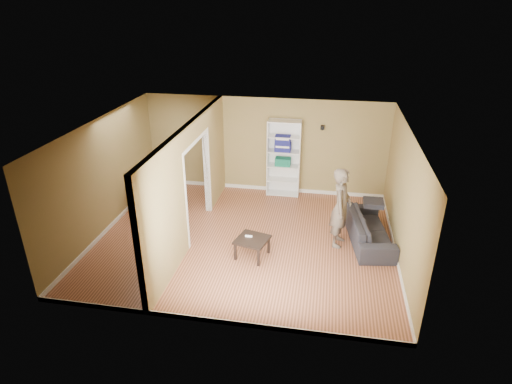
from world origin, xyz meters
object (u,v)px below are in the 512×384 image
person (342,201)px  bookshelf (284,158)px  chair_left (130,188)px  chair_near (152,200)px  chair_far (168,182)px  sofa (369,225)px  dining_table (159,185)px  coffee_table (252,242)px

person → bookshelf: (-1.50, 2.42, -0.00)m
chair_left → chair_near: 1.05m
person → chair_far: size_ratio=2.17×
sofa → dining_table: (-5.16, 0.74, 0.25)m
sofa → chair_near: chair_near is taller
chair_left → chair_far: bearing=147.2°
dining_table → chair_far: 0.61m
sofa → bookshelf: bookshelf is taller
chair_near → chair_far: size_ratio=1.03×
coffee_table → chair_near: (-2.68, 1.22, 0.14)m
sofa → person: (-0.66, -0.24, 0.65)m
coffee_table → sofa: bearing=23.7°
chair_far → dining_table: bearing=77.5°
person → chair_near: bearing=95.1°
bookshelf → dining_table: (-3.00, -1.44, -0.40)m
chair_far → chair_left: bearing=23.8°
chair_left → chair_near: chair_near is taller
coffee_table → chair_far: chair_far is taller
person → bookshelf: 2.85m
chair_left → chair_far: size_ratio=1.00×
bookshelf → chair_near: 3.62m
chair_near → chair_far: 1.17m
chair_left → bookshelf: bearing=133.3°
chair_near → chair_far: (-0.03, 1.17, -0.02)m
sofa → dining_table: size_ratio=1.78×
chair_left → sofa: bearing=105.7°
person → coffee_table: bearing=125.2°
bookshelf → person: bearing=-58.2°
dining_table → chair_left: size_ratio=1.19×
dining_table → chair_far: chair_far is taller
chair_near → chair_far: chair_near is taller
coffee_table → person: bearing=25.0°
dining_table → chair_left: chair_left is taller
sofa → bookshelf: 3.14m
dining_table → chair_near: size_ratio=1.15×
chair_left → chair_near: bearing=77.9°
person → dining_table: 4.62m
person → chair_near: (-4.45, 0.40, -0.54)m
bookshelf → chair_near: bookshelf is taller
chair_far → coffee_table: bearing=128.0°
chair_near → bookshelf: bearing=21.2°
sofa → person: bearing=101.8°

